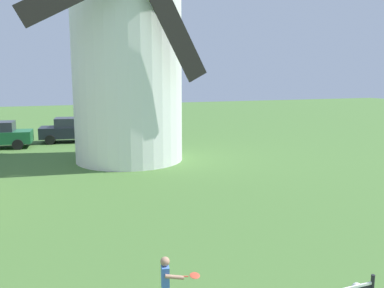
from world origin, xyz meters
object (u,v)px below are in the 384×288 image
(stray_ball, at_px, (357,288))
(parked_car_black, at_px, (75,129))
(windmill, at_px, (127,29))
(player_far, at_px, (167,282))

(stray_ball, bearing_deg, parked_car_black, 98.76)
(windmill, relative_size, player_far, 12.61)
(windmill, height_order, player_far, windmill)
(windmill, relative_size, stray_ball, 66.34)
(player_far, height_order, stray_ball, player_far)
(stray_ball, xyz_separation_m, parked_car_black, (-3.26, 21.16, 0.71))
(stray_ball, distance_m, parked_car_black, 21.42)
(stray_ball, bearing_deg, player_far, 169.97)
(player_far, distance_m, stray_ball, 3.75)
(player_far, relative_size, parked_car_black, 0.24)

